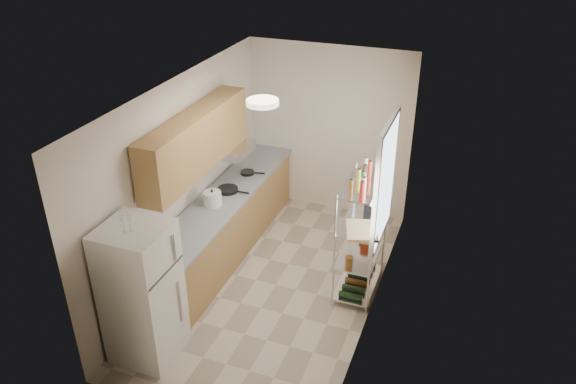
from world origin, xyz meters
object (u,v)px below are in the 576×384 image
at_px(refrigerator, 142,293).
at_px(rice_cooker, 212,198).
at_px(frying_pan_large, 228,190).
at_px(cutting_board, 362,230).
at_px(espresso_machine, 371,199).

xyz_separation_m(refrigerator, rice_cooker, (-0.07, 1.76, 0.19)).
bearing_deg(rice_cooker, frying_pan_large, 87.34).
xyz_separation_m(refrigerator, frying_pan_large, (-0.05, 2.17, 0.12)).
relative_size(rice_cooker, cutting_board, 0.51).
distance_m(rice_cooker, espresso_machine, 2.03).
distance_m(rice_cooker, cutting_board, 2.00).
height_order(refrigerator, frying_pan_large, refrigerator).
bearing_deg(cutting_board, espresso_machine, 92.56).
xyz_separation_m(cutting_board, espresso_machine, (-0.03, 0.57, 0.12)).
relative_size(refrigerator, rice_cooker, 6.81).
bearing_deg(refrigerator, frying_pan_large, 91.39).
xyz_separation_m(frying_pan_large, cutting_board, (1.98, -0.53, 0.10)).
bearing_deg(rice_cooker, cutting_board, -3.61).
height_order(rice_cooker, frying_pan_large, rice_cooker).
bearing_deg(refrigerator, rice_cooker, 92.32).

